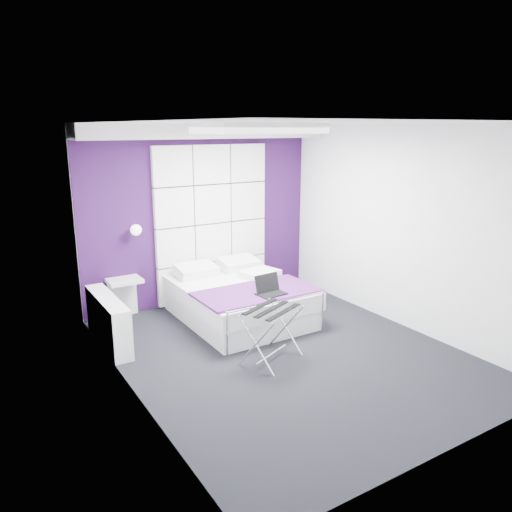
% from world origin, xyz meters
% --- Properties ---
extents(floor, '(4.40, 4.40, 0.00)m').
position_xyz_m(floor, '(0.00, 0.00, 0.00)').
color(floor, black).
rests_on(floor, ground).
extents(ceiling, '(4.40, 4.40, 0.00)m').
position_xyz_m(ceiling, '(0.00, 0.00, 2.60)').
color(ceiling, white).
rests_on(ceiling, wall_back).
extents(wall_back, '(3.60, 0.00, 3.60)m').
position_xyz_m(wall_back, '(0.00, 2.20, 1.30)').
color(wall_back, white).
rests_on(wall_back, floor).
extents(wall_left, '(0.00, 4.40, 4.40)m').
position_xyz_m(wall_left, '(-1.80, 0.00, 1.30)').
color(wall_left, white).
rests_on(wall_left, floor).
extents(wall_right, '(0.00, 4.40, 4.40)m').
position_xyz_m(wall_right, '(1.80, 0.00, 1.30)').
color(wall_right, white).
rests_on(wall_right, floor).
extents(accent_wall, '(3.58, 0.02, 2.58)m').
position_xyz_m(accent_wall, '(0.00, 2.19, 1.30)').
color(accent_wall, '#2D0E3D').
rests_on(accent_wall, wall_back).
extents(soffit, '(3.58, 0.50, 0.20)m').
position_xyz_m(soffit, '(0.00, 1.95, 2.50)').
color(soffit, silver).
rests_on(soffit, wall_back).
extents(headboard, '(1.80, 0.08, 2.30)m').
position_xyz_m(headboard, '(0.15, 2.14, 1.17)').
color(headboard, white).
rests_on(headboard, wall_back).
extents(skylight, '(1.36, 0.86, 0.12)m').
position_xyz_m(skylight, '(0.00, 0.60, 2.55)').
color(skylight, white).
rests_on(skylight, ceiling).
extents(wall_lamp, '(0.15, 0.15, 0.15)m').
position_xyz_m(wall_lamp, '(-1.05, 2.06, 1.22)').
color(wall_lamp, white).
rests_on(wall_lamp, wall_back).
extents(radiator, '(0.22, 1.20, 0.60)m').
position_xyz_m(radiator, '(-1.69, 1.30, 0.30)').
color(radiator, silver).
rests_on(radiator, floor).
extents(bed, '(1.55, 1.86, 0.66)m').
position_xyz_m(bed, '(0.06, 1.21, 0.28)').
color(bed, silver).
rests_on(bed, floor).
extents(nightstand, '(0.44, 0.35, 0.05)m').
position_xyz_m(nightstand, '(-1.25, 2.02, 0.54)').
color(nightstand, silver).
rests_on(nightstand, wall_back).
extents(luggage_rack, '(0.62, 0.46, 0.61)m').
position_xyz_m(luggage_rack, '(-0.25, -0.08, 0.31)').
color(luggage_rack, silver).
rests_on(luggage_rack, floor).
extents(laptop, '(0.35, 0.25, 0.25)m').
position_xyz_m(laptop, '(0.15, 0.59, 0.58)').
color(laptop, black).
rests_on(laptop, bed).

